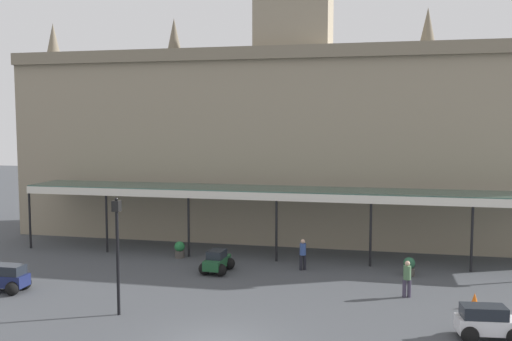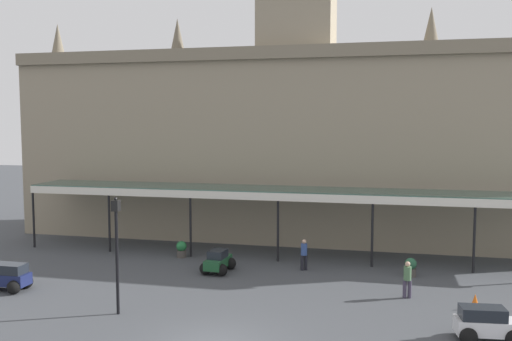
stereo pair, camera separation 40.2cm
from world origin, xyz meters
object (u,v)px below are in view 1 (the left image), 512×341
at_px(victorian_lamppost, 117,242).
at_px(planter_forecourt_centre, 180,249).
at_px(car_white_estate, 488,325).
at_px(traffic_cone, 475,300).
at_px(car_green_sedan, 217,263).
at_px(planter_by_canopy, 409,266).
at_px(pedestrian_near_entrance, 407,277).
at_px(pedestrian_crossing_forecourt, 303,253).
at_px(car_navy_estate, 4,279).

relative_size(victorian_lamppost, planter_forecourt_centre, 5.07).
bearing_deg(car_white_estate, traffic_cone, 87.13).
height_order(car_green_sedan, traffic_cone, car_green_sedan).
relative_size(planter_forecourt_centre, planter_by_canopy, 1.00).
bearing_deg(victorian_lamppost, traffic_cone, 15.34).
xyz_separation_m(car_green_sedan, car_white_estate, (12.12, -6.62, 0.06)).
bearing_deg(car_green_sedan, car_white_estate, -28.66).
distance_m(victorian_lamppost, traffic_cone, 15.24).
bearing_deg(pedestrian_near_entrance, car_green_sedan, 167.05).
distance_m(car_green_sedan, traffic_cone, 12.67).
xyz_separation_m(pedestrian_crossing_forecourt, planter_by_canopy, (5.50, 0.06, -0.42)).
relative_size(traffic_cone, planter_by_canopy, 0.67).
xyz_separation_m(car_navy_estate, planter_by_canopy, (18.69, 6.66, -0.07)).
bearing_deg(pedestrian_crossing_forecourt, traffic_cone, -29.08).
bearing_deg(car_green_sedan, traffic_cone, -13.88).
bearing_deg(pedestrian_near_entrance, traffic_cone, -17.06).
distance_m(car_green_sedan, pedestrian_crossing_forecourt, 4.60).
distance_m(car_navy_estate, traffic_cone, 21.22).
height_order(pedestrian_crossing_forecourt, victorian_lamppost, victorian_lamppost).
relative_size(car_green_sedan, planter_forecourt_centre, 2.20).
distance_m(car_navy_estate, pedestrian_crossing_forecourt, 14.75).
distance_m(car_navy_estate, planter_forecourt_centre, 9.69).
relative_size(traffic_cone, planter_forecourt_centre, 0.67).
bearing_deg(pedestrian_crossing_forecourt, pedestrian_near_entrance, -34.56).
bearing_deg(planter_forecourt_centre, car_navy_estate, -126.83).
distance_m(victorian_lamppost, planter_forecourt_centre, 9.90).
relative_size(car_white_estate, pedestrian_crossing_forecourt, 1.40).
relative_size(car_green_sedan, victorian_lamppost, 0.43).
bearing_deg(traffic_cone, planter_by_canopy, 118.42).
distance_m(traffic_cone, planter_forecourt_centre, 16.28).
bearing_deg(pedestrian_near_entrance, pedestrian_crossing_forecourt, 145.44).
bearing_deg(car_green_sedan, pedestrian_crossing_forecourt, 17.30).
distance_m(pedestrian_crossing_forecourt, traffic_cone, 9.08).
bearing_deg(car_navy_estate, pedestrian_crossing_forecourt, 26.57).
relative_size(pedestrian_crossing_forecourt, traffic_cone, 2.61).
relative_size(car_navy_estate, planter_by_canopy, 2.35).
relative_size(pedestrian_crossing_forecourt, planter_by_canopy, 1.74).
xyz_separation_m(car_white_estate, traffic_cone, (0.18, 3.58, -0.24)).
bearing_deg(car_green_sedan, victorian_lamppost, -107.19).
xyz_separation_m(car_green_sedan, planter_forecourt_centre, (-3.00, 2.53, -0.01)).
relative_size(car_green_sedan, pedestrian_near_entrance, 1.26).
bearing_deg(planter_by_canopy, victorian_lamppost, -145.01).
bearing_deg(victorian_lamppost, planter_forecourt_centre, 94.99).
bearing_deg(car_white_estate, planter_forecourt_centre, 148.82).
xyz_separation_m(pedestrian_near_entrance, traffic_cone, (2.75, -0.84, -0.59)).
distance_m(car_green_sedan, planter_by_canopy, 9.98).
xyz_separation_m(car_white_estate, car_navy_estate, (-20.93, 1.39, 0.00)).
bearing_deg(car_green_sedan, planter_by_canopy, 8.22).
relative_size(car_green_sedan, traffic_cone, 3.29).
xyz_separation_m(pedestrian_near_entrance, planter_by_canopy, (0.33, 3.62, -0.42)).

